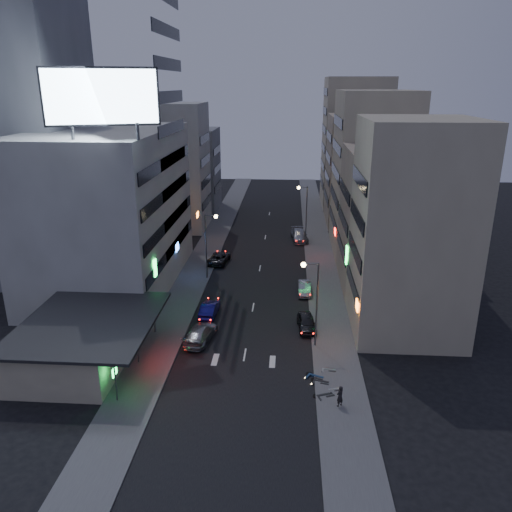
# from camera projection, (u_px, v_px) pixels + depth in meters

# --- Properties ---
(ground) EXTENTS (180.00, 180.00, 0.00)m
(ground) POSITION_uv_depth(u_px,v_px,m) (240.00, 380.00, 40.49)
(ground) COLOR black
(ground) RESTS_ON ground
(sidewalk_left) EXTENTS (4.00, 120.00, 0.12)m
(sidewalk_left) POSITION_uv_depth(u_px,v_px,m) (204.00, 256.00, 69.28)
(sidewalk_left) COLOR #4C4C4F
(sidewalk_left) RESTS_ON ground
(sidewalk_right) EXTENTS (4.00, 120.00, 0.12)m
(sidewalk_right) POSITION_uv_depth(u_px,v_px,m) (320.00, 259.00, 68.24)
(sidewalk_right) COLOR #4C4C4F
(sidewalk_right) RESTS_ON ground
(food_court) EXTENTS (11.00, 13.00, 3.88)m
(food_court) POSITION_uv_depth(u_px,v_px,m) (81.00, 341.00, 42.63)
(food_court) COLOR #B7AC8F
(food_court) RESTS_ON ground
(white_building) EXTENTS (14.00, 24.00, 18.00)m
(white_building) POSITION_uv_depth(u_px,v_px,m) (110.00, 210.00, 57.51)
(white_building) COLOR #B9BAB4
(white_building) RESTS_ON ground
(grey_tower) EXTENTS (10.00, 14.00, 34.00)m
(grey_tower) POSITION_uv_depth(u_px,v_px,m) (37.00, 136.00, 58.31)
(grey_tower) COLOR gray
(grey_tower) RESTS_ON ground
(shophouse_near) EXTENTS (10.00, 11.00, 20.00)m
(shophouse_near) POSITION_uv_depth(u_px,v_px,m) (411.00, 230.00, 46.15)
(shophouse_near) COLOR #B7AC8F
(shophouse_near) RESTS_ON ground
(shophouse_mid) EXTENTS (11.00, 12.00, 16.00)m
(shophouse_mid) POSITION_uv_depth(u_px,v_px,m) (392.00, 219.00, 57.61)
(shophouse_mid) COLOR tan
(shophouse_mid) RESTS_ON ground
(shophouse_far) EXTENTS (10.00, 14.00, 22.00)m
(shophouse_far) POSITION_uv_depth(u_px,v_px,m) (372.00, 174.00, 68.92)
(shophouse_far) COLOR #B7AC8F
(shophouse_far) RESTS_ON ground
(far_left_a) EXTENTS (11.00, 10.00, 20.00)m
(far_left_a) POSITION_uv_depth(u_px,v_px,m) (172.00, 167.00, 80.66)
(far_left_a) COLOR #B9BAB4
(far_left_a) RESTS_ON ground
(far_left_b) EXTENTS (12.00, 10.00, 15.00)m
(far_left_b) POSITION_uv_depth(u_px,v_px,m) (186.00, 170.00, 93.76)
(far_left_b) COLOR gray
(far_left_b) RESTS_ON ground
(far_right_a) EXTENTS (11.00, 12.00, 18.00)m
(far_right_a) POSITION_uv_depth(u_px,v_px,m) (361.00, 170.00, 83.69)
(far_right_a) COLOR tan
(far_right_a) RESTS_ON ground
(far_right_b) EXTENTS (12.00, 12.00, 24.00)m
(far_right_b) POSITION_uv_depth(u_px,v_px,m) (355.00, 143.00, 95.87)
(far_right_b) COLOR #B7AC8F
(far_right_b) RESTS_ON ground
(billboard) EXTENTS (9.52, 3.75, 6.20)m
(billboard) POSITION_uv_depth(u_px,v_px,m) (101.00, 97.00, 43.66)
(billboard) COLOR #595B60
(billboard) RESTS_ON white_building
(street_lamp_right_near) EXTENTS (1.60, 0.44, 8.02)m
(street_lamp_right_near) POSITION_uv_depth(u_px,v_px,m) (313.00, 292.00, 44.01)
(street_lamp_right_near) COLOR #595B60
(street_lamp_right_near) RESTS_ON sidewalk_right
(street_lamp_left) EXTENTS (1.60, 0.44, 8.02)m
(street_lamp_left) POSITION_uv_depth(u_px,v_px,m) (209.00, 237.00, 59.86)
(street_lamp_left) COLOR #595B60
(street_lamp_left) RESTS_ON sidewalk_left
(street_lamp_right_far) EXTENTS (1.60, 0.44, 8.02)m
(street_lamp_right_far) POSITION_uv_depth(u_px,v_px,m) (304.00, 204.00, 76.07)
(street_lamp_right_far) COLOR #595B60
(street_lamp_right_far) RESTS_ON sidewalk_right
(parked_car_right_near) EXTENTS (2.05, 4.28, 1.41)m
(parked_car_right_near) POSITION_uv_depth(u_px,v_px,m) (307.00, 323.00, 48.66)
(parked_car_right_near) COLOR #232428
(parked_car_right_near) RESTS_ON ground
(parked_car_right_mid) EXTENTS (1.40, 4.00, 1.32)m
(parked_car_right_mid) POSITION_uv_depth(u_px,v_px,m) (304.00, 288.00, 57.03)
(parked_car_right_mid) COLOR #9E9FA6
(parked_car_right_mid) RESTS_ON ground
(parked_car_left) EXTENTS (2.90, 5.30, 1.41)m
(parked_car_left) POSITION_uv_depth(u_px,v_px,m) (219.00, 258.00, 66.77)
(parked_car_left) COLOR #25262A
(parked_car_left) RESTS_ON ground
(parked_car_right_far) EXTENTS (2.93, 5.84, 1.63)m
(parked_car_right_far) POSITION_uv_depth(u_px,v_px,m) (299.00, 236.00, 76.24)
(parked_car_right_far) COLOR gray
(parked_car_right_far) RESTS_ON ground
(road_car_blue) EXTENTS (1.71, 4.43, 1.44)m
(road_car_blue) POSITION_uv_depth(u_px,v_px,m) (210.00, 309.00, 51.56)
(road_car_blue) COLOR navy
(road_car_blue) RESTS_ON ground
(road_car_silver) EXTENTS (2.95, 5.50, 1.52)m
(road_car_silver) POSITION_uv_depth(u_px,v_px,m) (200.00, 333.00, 46.47)
(road_car_silver) COLOR #919298
(road_car_silver) RESTS_ON ground
(person) EXTENTS (0.72, 0.70, 1.68)m
(person) POSITION_uv_depth(u_px,v_px,m) (340.00, 396.00, 36.78)
(person) COLOR black
(person) RESTS_ON sidewalk_right
(scooter_black_a) EXTENTS (1.31, 2.03, 1.18)m
(scooter_black_a) POSITION_uv_depth(u_px,v_px,m) (332.00, 386.00, 38.50)
(scooter_black_a) COLOR black
(scooter_black_a) RESTS_ON sidewalk_right
(scooter_silver_a) EXTENTS (0.96, 1.75, 1.01)m
(scooter_silver_a) POSITION_uv_depth(u_px,v_px,m) (340.00, 382.00, 39.13)
(scooter_silver_a) COLOR #A1A3A8
(scooter_silver_a) RESTS_ON sidewalk_right
(scooter_blue) EXTENTS (1.40, 2.07, 1.21)m
(scooter_blue) POSITION_uv_depth(u_px,v_px,m) (325.00, 371.00, 40.47)
(scooter_blue) COLOR navy
(scooter_blue) RESTS_ON sidewalk_right
(scooter_black_b) EXTENTS (1.09, 1.99, 1.15)m
(scooter_black_b) POSITION_uv_depth(u_px,v_px,m) (330.00, 375.00, 39.86)
(scooter_black_b) COLOR black
(scooter_black_b) RESTS_ON sidewalk_right
(scooter_silver_b) EXTENTS (0.77, 1.74, 1.03)m
(scooter_silver_b) POSITION_uv_depth(u_px,v_px,m) (336.00, 364.00, 41.62)
(scooter_silver_b) COLOR #97979E
(scooter_silver_b) RESTS_ON sidewalk_right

